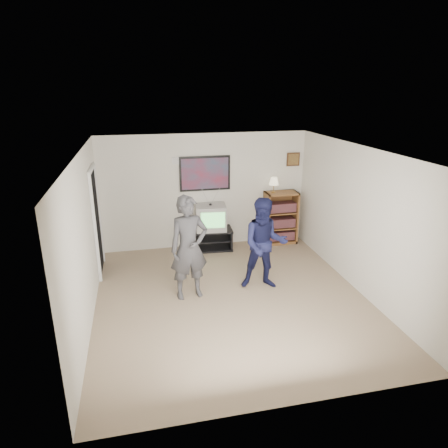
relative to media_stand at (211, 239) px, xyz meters
name	(u,v)px	position (x,y,z in m)	size (l,w,h in m)	color
room_shell	(227,223)	(-0.06, -1.88, 1.02)	(4.51, 5.00, 2.51)	#847054
media_stand	(211,239)	(0.00, 0.00, 0.00)	(0.96, 0.58, 0.46)	black
crt_television	(211,217)	(0.00, 0.00, 0.50)	(0.64, 0.54, 0.54)	#A19F9B
bookshelf	(281,218)	(1.63, 0.05, 0.36)	(0.73, 0.41, 1.19)	brown
table_lamp	(274,185)	(1.44, 0.08, 1.13)	(0.21, 0.21, 0.34)	#F7E8BB
person_tall	(189,248)	(-0.73, -1.98, 0.66)	(0.65, 0.43, 1.78)	#3B3B3E
person_short	(265,244)	(0.59, -1.94, 0.59)	(0.80, 0.62, 1.65)	#16183C
controller_left	(185,222)	(-0.76, -1.73, 1.02)	(0.03, 0.11, 0.03)	white
controller_right	(261,224)	(0.59, -1.69, 0.87)	(0.04, 0.13, 0.04)	white
poster	(205,174)	(-0.06, 0.24, 1.42)	(1.10, 0.03, 0.75)	black
air_vent	(179,161)	(-0.61, 0.25, 1.72)	(0.28, 0.02, 0.14)	white
small_picture	(293,159)	(1.94, 0.25, 1.65)	(0.30, 0.03, 0.30)	black
doorway	(96,222)	(-2.30, -0.63, 0.77)	(0.03, 0.85, 2.00)	black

